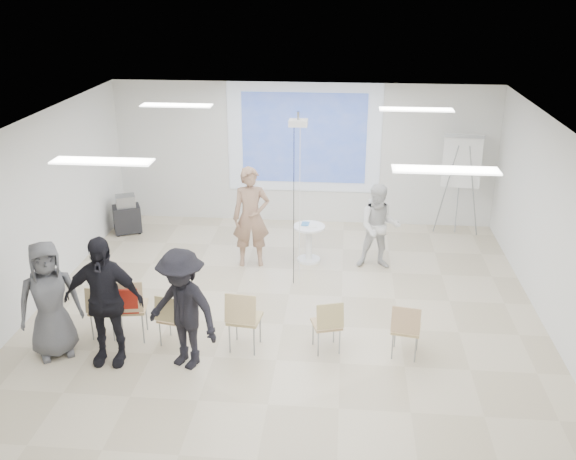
# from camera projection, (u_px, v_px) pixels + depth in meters

# --- Properties ---
(floor) EXTENTS (8.00, 9.00, 0.10)m
(floor) POSITION_uv_depth(u_px,v_px,m) (283.00, 327.00, 9.92)
(floor) COLOR beige
(floor) RESTS_ON ground
(ceiling) EXTENTS (8.00, 9.00, 0.10)m
(ceiling) POSITION_uv_depth(u_px,v_px,m) (283.00, 130.00, 8.77)
(ceiling) COLOR white
(ceiling) RESTS_ON wall_back
(wall_back) EXTENTS (8.00, 0.10, 3.00)m
(wall_back) POSITION_uv_depth(u_px,v_px,m) (304.00, 154.00, 13.55)
(wall_back) COLOR silver
(wall_back) RESTS_ON floor
(wall_left) EXTENTS (0.10, 9.00, 3.00)m
(wall_left) POSITION_uv_depth(u_px,v_px,m) (17.00, 225.00, 9.69)
(wall_left) COLOR silver
(wall_left) RESTS_ON floor
(wall_right) EXTENTS (0.10, 9.00, 3.00)m
(wall_right) POSITION_uv_depth(u_px,v_px,m) (570.00, 244.00, 9.01)
(wall_right) COLOR silver
(wall_right) RESTS_ON floor
(projection_halo) EXTENTS (3.20, 0.01, 2.30)m
(projection_halo) POSITION_uv_depth(u_px,v_px,m) (304.00, 138.00, 13.36)
(projection_halo) COLOR silver
(projection_halo) RESTS_ON wall_back
(projection_image) EXTENTS (2.60, 0.01, 1.90)m
(projection_image) POSITION_uv_depth(u_px,v_px,m) (304.00, 138.00, 13.35)
(projection_image) COLOR #3654B8
(projection_image) RESTS_ON wall_back
(pedestal_table) EXTENTS (0.63, 0.63, 0.73)m
(pedestal_table) POSITION_uv_depth(u_px,v_px,m) (309.00, 241.00, 11.94)
(pedestal_table) COLOR white
(pedestal_table) RESTS_ON floor
(player_left) EXTENTS (0.85, 0.65, 2.11)m
(player_left) POSITION_uv_depth(u_px,v_px,m) (251.00, 211.00, 11.58)
(player_left) COLOR #9D7760
(player_left) RESTS_ON floor
(player_right) EXTENTS (0.85, 0.68, 1.75)m
(player_right) POSITION_uv_depth(u_px,v_px,m) (379.00, 222.00, 11.52)
(player_right) COLOR silver
(player_right) RESTS_ON floor
(controller_left) EXTENTS (0.07, 0.13, 0.04)m
(controller_left) POSITION_uv_depth(u_px,v_px,m) (262.00, 189.00, 11.67)
(controller_left) COLOR silver
(controller_left) RESTS_ON player_left
(controller_right) EXTENTS (0.04, 0.11, 0.04)m
(controller_right) POSITION_uv_depth(u_px,v_px,m) (370.00, 202.00, 11.66)
(controller_right) COLOR silver
(controller_right) RESTS_ON player_right
(chair_far_left) EXTENTS (0.41, 0.44, 0.86)m
(chair_far_left) POSITION_uv_depth(u_px,v_px,m) (103.00, 307.00, 9.36)
(chair_far_left) COLOR tan
(chair_far_left) RESTS_ON floor
(chair_left_mid) EXTENTS (0.54, 0.57, 1.00)m
(chair_left_mid) POSITION_uv_depth(u_px,v_px,m) (129.00, 304.00, 9.26)
(chair_left_mid) COLOR tan
(chair_left_mid) RESTS_ON floor
(chair_left_inner) EXTENTS (0.46, 0.48, 0.81)m
(chair_left_inner) POSITION_uv_depth(u_px,v_px,m) (171.00, 315.00, 9.18)
(chair_left_inner) COLOR tan
(chair_left_inner) RESTS_ON floor
(chair_center) EXTENTS (0.49, 0.52, 0.95)m
(chair_center) POSITION_uv_depth(u_px,v_px,m) (243.00, 316.00, 9.01)
(chair_center) COLOR tan
(chair_center) RESTS_ON floor
(chair_right_inner) EXTENTS (0.49, 0.51, 0.82)m
(chair_right_inner) POSITION_uv_depth(u_px,v_px,m) (328.00, 322.00, 9.00)
(chair_right_inner) COLOR tan
(chair_right_inner) RESTS_ON floor
(chair_right_far) EXTENTS (0.46, 0.49, 0.84)m
(chair_right_far) POSITION_uv_depth(u_px,v_px,m) (406.00, 326.00, 8.86)
(chair_right_far) COLOR tan
(chair_right_far) RESTS_ON floor
(red_jacket) EXTENTS (0.41, 0.15, 0.38)m
(red_jacket) POSITION_uv_depth(u_px,v_px,m) (124.00, 301.00, 9.09)
(red_jacket) COLOR #B42316
(red_jacket) RESTS_ON chair_left_mid
(laptop) EXTENTS (0.34, 0.27, 0.02)m
(laptop) POSITION_uv_depth(u_px,v_px,m) (174.00, 315.00, 9.28)
(laptop) COLOR black
(laptop) RESTS_ON chair_left_inner
(audience_left) EXTENTS (1.25, 0.76, 2.14)m
(audience_left) POSITION_uv_depth(u_px,v_px,m) (103.00, 292.00, 8.59)
(audience_left) COLOR black
(audience_left) RESTS_ON floor
(audience_mid) EXTENTS (1.44, 1.18, 1.96)m
(audience_mid) POSITION_uv_depth(u_px,v_px,m) (182.00, 302.00, 8.52)
(audience_mid) COLOR black
(audience_mid) RESTS_ON floor
(audience_outer) EXTENTS (1.12, 1.01, 1.92)m
(audience_outer) POSITION_uv_depth(u_px,v_px,m) (48.00, 293.00, 8.79)
(audience_outer) COLOR #57585C
(audience_outer) RESTS_ON floor
(flipchart_easel) EXTENTS (0.90, 0.69, 2.09)m
(flipchart_easel) POSITION_uv_depth(u_px,v_px,m) (462.00, 162.00, 12.79)
(flipchart_easel) COLOR gray
(flipchart_easel) RESTS_ON floor
(av_cart) EXTENTS (0.67, 0.61, 0.81)m
(av_cart) POSITION_uv_depth(u_px,v_px,m) (127.00, 215.00, 13.30)
(av_cart) COLOR black
(av_cart) RESTS_ON floor
(ceiling_projector) EXTENTS (0.30, 0.25, 3.00)m
(ceiling_projector) POSITION_uv_depth(u_px,v_px,m) (298.00, 131.00, 10.28)
(ceiling_projector) COLOR white
(ceiling_projector) RESTS_ON ceiling
(fluor_panel_nw) EXTENTS (1.20, 0.30, 0.02)m
(fluor_panel_nw) POSITION_uv_depth(u_px,v_px,m) (177.00, 105.00, 10.82)
(fluor_panel_nw) COLOR white
(fluor_panel_nw) RESTS_ON ceiling
(fluor_panel_ne) EXTENTS (1.20, 0.30, 0.02)m
(fluor_panel_ne) POSITION_uv_depth(u_px,v_px,m) (416.00, 109.00, 10.48)
(fluor_panel_ne) COLOR white
(fluor_panel_ne) RESTS_ON ceiling
(fluor_panel_sw) EXTENTS (1.20, 0.30, 0.02)m
(fluor_panel_sw) POSITION_uv_depth(u_px,v_px,m) (102.00, 161.00, 7.58)
(fluor_panel_sw) COLOR white
(fluor_panel_sw) RESTS_ON ceiling
(fluor_panel_se) EXTENTS (1.20, 0.30, 0.02)m
(fluor_panel_se) POSITION_uv_depth(u_px,v_px,m) (446.00, 170.00, 7.24)
(fluor_panel_se) COLOR white
(fluor_panel_se) RESTS_ON ceiling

